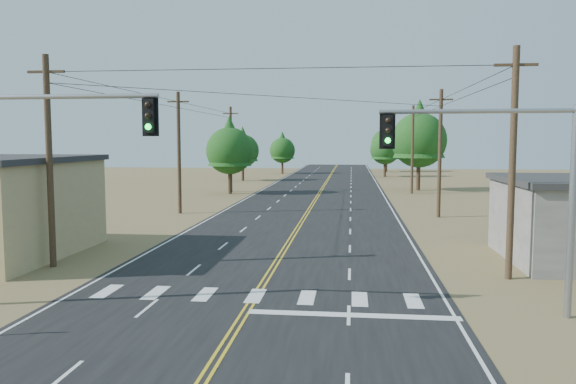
# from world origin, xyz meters

# --- Properties ---
(road) EXTENTS (15.00, 200.00, 0.02)m
(road) POSITION_xyz_m (0.00, 30.00, 0.01)
(road) COLOR black
(road) RESTS_ON ground
(utility_pole_left_near) EXTENTS (1.80, 0.30, 10.00)m
(utility_pole_left_near) POSITION_xyz_m (-10.50, 12.00, 5.12)
(utility_pole_left_near) COLOR #4C3826
(utility_pole_left_near) RESTS_ON ground
(utility_pole_left_mid) EXTENTS (1.80, 0.30, 10.00)m
(utility_pole_left_mid) POSITION_xyz_m (-10.50, 32.00, 5.12)
(utility_pole_left_mid) COLOR #4C3826
(utility_pole_left_mid) RESTS_ON ground
(utility_pole_left_far) EXTENTS (1.80, 0.30, 10.00)m
(utility_pole_left_far) POSITION_xyz_m (-10.50, 52.00, 5.12)
(utility_pole_left_far) COLOR #4C3826
(utility_pole_left_far) RESTS_ON ground
(utility_pole_right_near) EXTENTS (1.80, 0.30, 10.00)m
(utility_pole_right_near) POSITION_xyz_m (10.50, 12.00, 5.12)
(utility_pole_right_near) COLOR #4C3826
(utility_pole_right_near) RESTS_ON ground
(utility_pole_right_mid) EXTENTS (1.80, 0.30, 10.00)m
(utility_pole_right_mid) POSITION_xyz_m (10.50, 32.00, 5.12)
(utility_pole_right_mid) COLOR #4C3826
(utility_pole_right_mid) RESTS_ON ground
(utility_pole_right_far) EXTENTS (1.80, 0.30, 10.00)m
(utility_pole_right_far) POSITION_xyz_m (10.50, 52.00, 5.12)
(utility_pole_right_far) COLOR #4C3826
(utility_pole_right_far) RESTS_ON ground
(signal_mast_left) EXTENTS (6.74, 0.48, 7.76)m
(signal_mast_left) POSITION_xyz_m (-7.62, 5.83, 5.27)
(signal_mast_left) COLOR gray
(signal_mast_left) RESTS_ON ground
(signal_mast_right) EXTENTS (6.55, 0.53, 7.20)m
(signal_mast_right) POSITION_xyz_m (9.09, 6.69, 4.91)
(signal_mast_right) COLOR gray
(signal_mast_right) RESTS_ON ground
(tree_left_near) EXTENTS (5.33, 5.33, 8.88)m
(tree_left_near) POSITION_xyz_m (-10.10, 49.56, 5.43)
(tree_left_near) COLOR #3F2D1E
(tree_left_near) RESTS_ON ground
(tree_left_mid) EXTENTS (4.93, 4.93, 8.22)m
(tree_left_mid) POSITION_xyz_m (-12.73, 70.61, 5.03)
(tree_left_mid) COLOR #3F2D1E
(tree_left_mid) RESTS_ON ground
(tree_left_far) EXTENTS (4.66, 4.66, 7.77)m
(tree_left_far) POSITION_xyz_m (-9.00, 89.34, 4.75)
(tree_left_far) COLOR #3F2D1E
(tree_left_far) RESTS_ON ground
(tree_right_near) EXTENTS (6.64, 6.64, 11.06)m
(tree_right_near) POSITION_xyz_m (11.73, 56.45, 6.77)
(tree_right_near) COLOR #3F2D1E
(tree_right_near) RESTS_ON ground
(tree_right_mid) EXTENTS (4.97, 4.97, 8.28)m
(tree_right_mid) POSITION_xyz_m (9.20, 82.35, 5.06)
(tree_right_mid) COLOR #3F2D1E
(tree_right_mid) RESTS_ON ground
(tree_right_far) EXTENTS (5.89, 5.89, 9.81)m
(tree_right_far) POSITION_xyz_m (10.39, 98.17, 6.00)
(tree_right_far) COLOR #3F2D1E
(tree_right_far) RESTS_ON ground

